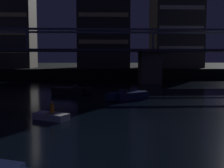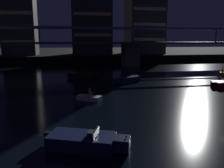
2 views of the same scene
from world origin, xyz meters
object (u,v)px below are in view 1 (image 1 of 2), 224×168
Objects in this scene: river_bridge at (150,58)px; tower_central at (176,20)px; dinghy_with_paddler at (51,116)px; speedboat_near_left at (128,96)px; speedboat_mid_left at (71,91)px; tower_west_low at (13,25)px; tower_west_tall at (103,4)px.

tower_central is (9.59, 18.76, 9.14)m from river_bridge.
tower_central reaches higher than dinghy_with_paddler.
speedboat_near_left is 8.30m from speedboat_mid_left.
tower_west_low is (-28.42, 15.97, 7.41)m from river_bridge.
speedboat_mid_left is 14.99m from dinghy_with_paddler.
speedboat_near_left is at bearing -106.30° from river_bridge.
river_bridge is 33.20m from dinghy_with_paddler.
dinghy_with_paddler is (-12.55, -30.44, -4.20)m from river_bridge.
speedboat_mid_left is at bearing -63.21° from tower_west_low.
tower_west_tall reaches higher than tower_west_low.
tower_central is 44.32m from speedboat_near_left.
dinghy_with_paddler reaches higher than speedboat_near_left.
speedboat_near_left and speedboat_mid_left have the same top height.
speedboat_near_left is (-15.61, -39.33, -13.20)m from tower_central.
river_bridge is 3.86× the size of tower_central.
river_bridge is at bearing 67.59° from dinghy_with_paddler.
dinghy_with_paddler is (-4.52, -46.56, -16.46)m from tower_west_tall.
tower_west_low is 50.40m from dinghy_with_paddler.
tower_central reaches higher than river_bridge.
speedboat_mid_left is (-12.55, -15.45, -4.06)m from river_bridge.
tower_west_tall is at bearing 0.43° from tower_west_low.
tower_west_low is 0.85× the size of tower_central.
tower_central reaches higher than tower_west_low.
river_bridge is 33.43m from tower_west_low.
tower_west_low is at bearing 116.79° from speedboat_mid_left.
dinghy_with_paddler is (-6.54, -9.87, -0.14)m from speedboat_near_left.
river_bridge is at bearing -29.33° from tower_west_low.
speedboat_mid_left is at bearing -129.09° from river_bridge.
tower_west_low is 4.10× the size of speedboat_near_left.
tower_central is 55.58m from dinghy_with_paddler.
tower_west_tall is 18.09m from tower_central.
dinghy_with_paddler is at bearing -114.23° from tower_central.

